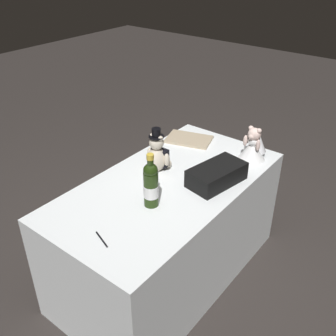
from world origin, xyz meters
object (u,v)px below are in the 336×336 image
teddy_bear_bride (254,145)px  guestbook (189,139)px  champagne_bottle (151,184)px  gift_case_black (217,175)px  signing_pen (101,239)px  teddy_bear_groom (158,155)px

teddy_bear_bride → guestbook: size_ratio=0.73×
champagne_bottle → gift_case_black: (0.39, -0.16, -0.08)m
signing_pen → gift_case_black: gift_case_black is taller
champagne_bottle → guestbook: champagne_bottle is taller
gift_case_black → guestbook: bearing=51.9°
teddy_bear_bride → champagne_bottle: bearing=166.7°
teddy_bear_groom → teddy_bear_bride: size_ratio=1.25×
champagne_bottle → guestbook: bearing=20.8°
gift_case_black → teddy_bear_bride: bearing=-4.2°
teddy_bear_groom → champagne_bottle: (-0.30, -0.20, 0.03)m
teddy_bear_bride → guestbook: 0.48m
teddy_bear_groom → signing_pen: (-0.66, -0.20, -0.10)m
guestbook → champagne_bottle: bearing=-176.6°
teddy_bear_bride → gift_case_black: size_ratio=0.60×
teddy_bear_groom → signing_pen: bearing=-163.4°
teddy_bear_groom → gift_case_black: bearing=-75.7°
gift_case_black → champagne_bottle: bearing=158.3°
teddy_bear_groom → gift_case_black: 0.38m
teddy_bear_groom → guestbook: bearing=10.1°
teddy_bear_bride → guestbook: bearing=96.3°
teddy_bear_groom → teddy_bear_bride: 0.62m
champagne_bottle → teddy_bear_groom: bearing=33.9°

